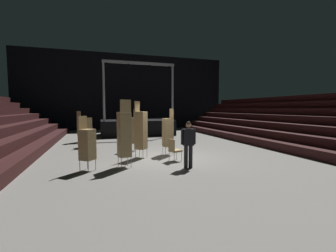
{
  "coord_description": "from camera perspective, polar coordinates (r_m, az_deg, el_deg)",
  "views": [
    {
      "loc": [
        -3.21,
        -9.82,
        2.24
      ],
      "look_at": [
        0.01,
        0.44,
        1.4
      ],
      "focal_mm": 24.26,
      "sensor_mm": 36.0,
      "label": 1
    }
  ],
  "objects": [
    {
      "name": "ground_plane",
      "position": [
        10.58,
        0.68,
        -8.03
      ],
      "size": [
        22.0,
        30.0,
        0.1
      ],
      "primitive_type": "cube",
      "color": "slate"
    },
    {
      "name": "arena_end_wall",
      "position": [
        25.08,
        -10.13,
        8.44
      ],
      "size": [
        22.0,
        0.3,
        8.0
      ],
      "primitive_type": "cube",
      "color": "black",
      "rests_on": "ground_plane"
    },
    {
      "name": "bleacher_bank_right",
      "position": [
        15.86,
        29.54,
        1.49
      ],
      "size": [
        5.25,
        24.0,
        3.15
      ],
      "rotation": [
        0.0,
        0.0,
        -1.57
      ],
      "color": "black",
      "rests_on": "ground_plane"
    },
    {
      "name": "stage_riser",
      "position": [
        19.34,
        -7.81,
        -0.13
      ],
      "size": [
        5.88,
        3.45,
        5.79
      ],
      "color": "black",
      "rests_on": "ground_plane"
    },
    {
      "name": "man_with_tie",
      "position": [
        8.48,
        5.14,
        -3.97
      ],
      "size": [
        0.57,
        0.28,
        1.76
      ],
      "rotation": [
        0.0,
        0.0,
        3.01
      ],
      "color": "black",
      "rests_on": "ground_plane"
    },
    {
      "name": "chair_stack_front_left",
      "position": [
        16.13,
        -20.89,
        -0.14
      ],
      "size": [
        0.61,
        0.61,
        2.05
      ],
      "rotation": [
        0.0,
        0.0,
        5.31
      ],
      "color": "#B2B5BA",
      "rests_on": "ground_plane"
    },
    {
      "name": "chair_stack_front_right",
      "position": [
        8.59,
        -19.67,
        -4.21
      ],
      "size": [
        0.62,
        0.62,
        1.96
      ],
      "rotation": [
        0.0,
        0.0,
        4.02
      ],
      "color": "#B2B5BA",
      "rests_on": "ground_plane"
    },
    {
      "name": "chair_stack_mid_left",
      "position": [
        10.89,
        -0.02,
        -1.48
      ],
      "size": [
        0.46,
        0.46,
        2.22
      ],
      "rotation": [
        0.0,
        0.0,
        1.62
      ],
      "color": "#B2B5BA",
      "rests_on": "ground_plane"
    },
    {
      "name": "chair_stack_mid_right",
      "position": [
        8.72,
        -10.93,
        -1.94
      ],
      "size": [
        0.52,
        0.52,
        2.56
      ],
      "rotation": [
        0.0,
        0.0,
        0.21
      ],
      "color": "#B2B5BA",
      "rests_on": "ground_plane"
    },
    {
      "name": "chair_stack_mid_centre",
      "position": [
        10.28,
        -6.82,
        -0.92
      ],
      "size": [
        0.62,
        0.62,
        2.56
      ],
      "rotation": [
        0.0,
        0.0,
        4.03
      ],
      "color": "#B2B5BA",
      "rests_on": "ground_plane"
    },
    {
      "name": "chair_stack_rear_left",
      "position": [
        13.97,
        -19.48,
        -1.45
      ],
      "size": [
        0.53,
        0.53,
        1.71
      ],
      "rotation": [
        0.0,
        0.0,
        0.24
      ],
      "color": "#B2B5BA",
      "rests_on": "ground_plane"
    },
    {
      "name": "chair_stack_rear_right",
      "position": [
        12.07,
        -8.86,
        -0.95
      ],
      "size": [
        0.62,
        0.62,
        2.22
      ],
      "rotation": [
        0.0,
        0.0,
        0.93
      ],
      "color": "#B2B5BA",
      "rests_on": "ground_plane"
    },
    {
      "name": "loose_chair_near_man",
      "position": [
        9.64,
        1.51,
        -5.73
      ],
      "size": [
        0.54,
        0.54,
        0.95
      ],
      "rotation": [
        0.0,
        0.0,
        4.99
      ],
      "color": "#B2B5BA",
      "rests_on": "ground_plane"
    }
  ]
}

